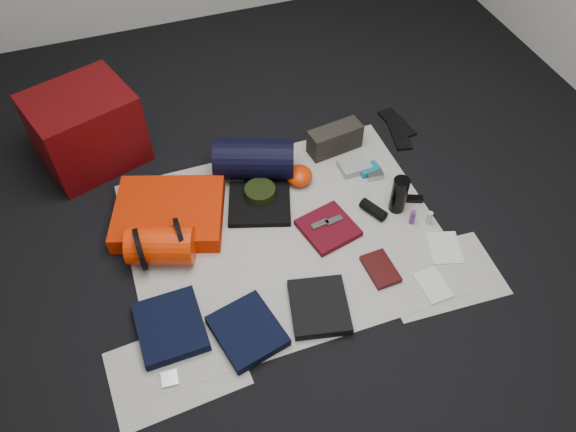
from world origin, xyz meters
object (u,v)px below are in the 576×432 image
object	(u,v)px
red_cabinet	(86,129)
water_bottle	(399,195)
sleeping_pad	(169,213)
navy_duffel	(254,159)
paperback_book	(380,269)
stuff_sack	(161,246)
compact_camera	(375,175)

from	to	relation	value
red_cabinet	water_bottle	distance (m)	1.79
sleeping_pad	navy_duffel	xyz separation A→B (m)	(0.53, 0.18, 0.07)
paperback_book	navy_duffel	bearing A→B (deg)	111.93
water_bottle	stuff_sack	bearing A→B (deg)	175.61
sleeping_pad	stuff_sack	world-z (taller)	stuff_sack
stuff_sack	paperback_book	bearing A→B (deg)	-23.88
red_cabinet	stuff_sack	world-z (taller)	red_cabinet
paperback_book	stuff_sack	bearing A→B (deg)	153.50
navy_duffel	water_bottle	world-z (taller)	navy_duffel
navy_duffel	water_bottle	size ratio (longest dim) A/B	2.03
sleeping_pad	paperback_book	distance (m)	1.15
stuff_sack	water_bottle	world-z (taller)	water_bottle
stuff_sack	water_bottle	distance (m)	1.27
red_cabinet	sleeping_pad	xyz separation A→B (m)	(0.32, -0.63, -0.17)
red_cabinet	sleeping_pad	distance (m)	0.72
sleeping_pad	navy_duffel	size ratio (longest dim) A/B	1.27
navy_duffel	water_bottle	bearing A→B (deg)	-17.53
compact_camera	paperback_book	world-z (taller)	compact_camera
water_bottle	compact_camera	world-z (taller)	water_bottle
red_cabinet	water_bottle	size ratio (longest dim) A/B	2.45
water_bottle	paperback_book	distance (m)	0.45
navy_duffel	stuff_sack	bearing A→B (deg)	-125.81
compact_camera	paperback_book	xyz separation A→B (m)	(-0.25, -0.60, -0.00)
sleeping_pad	paperback_book	size ratio (longest dim) A/B	2.75
water_bottle	paperback_book	xyz separation A→B (m)	(-0.26, -0.35, -0.10)
navy_duffel	red_cabinet	bearing A→B (deg)	172.49
red_cabinet	stuff_sack	distance (m)	0.90
stuff_sack	navy_duffel	bearing A→B (deg)	33.81
sleeping_pad	red_cabinet	bearing A→B (deg)	117.04
water_bottle	compact_camera	distance (m)	0.27
sleeping_pad	compact_camera	size ratio (longest dim) A/B	6.15
sleeping_pad	water_bottle	bearing A→B (deg)	-15.72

